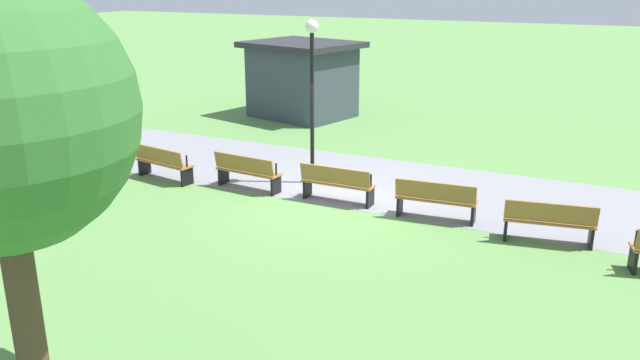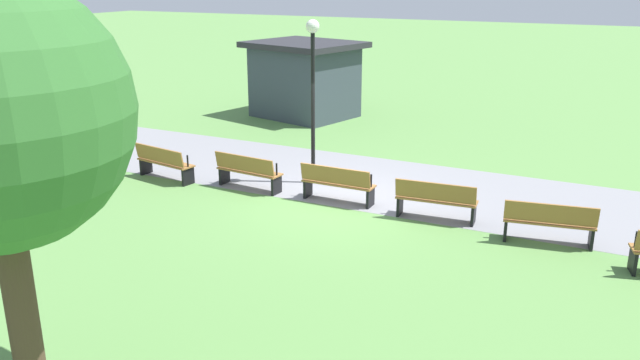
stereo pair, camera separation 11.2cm
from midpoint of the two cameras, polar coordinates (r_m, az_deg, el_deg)
ground_plane at (r=14.85m, az=1.85°, el=-1.93°), size 120.00×120.00×0.00m
path_paving at (r=16.37m, az=4.38°, el=-0.06°), size 37.67×4.21×0.01m
bench_1 at (r=19.17m, az=-26.23°, el=2.25°), size 1.76×1.00×0.89m
bench_2 at (r=17.92m, az=-20.13°, el=2.02°), size 1.76×0.88×0.89m
bench_3 at (r=16.73m, az=-13.49°, el=1.56°), size 1.75×0.75×0.89m
bench_4 at (r=15.62m, az=-6.21°, el=0.81°), size 1.73×0.61×0.89m
bench_5 at (r=14.64m, az=1.76°, el=-0.27°), size 1.70×0.47×0.89m
bench_6 at (r=13.80m, az=10.45°, el=-1.71°), size 1.73×0.61×0.89m
bench_7 at (r=13.15m, az=19.86°, el=-3.51°), size 1.75×0.75×0.89m
lamp_post at (r=15.56m, az=-0.43°, el=9.58°), size 0.32×0.32×4.00m
kiosk at (r=23.59m, az=-1.24°, el=8.96°), size 4.37×3.95×2.70m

